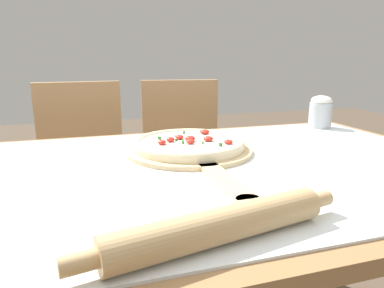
% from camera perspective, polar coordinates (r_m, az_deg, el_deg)
% --- Properties ---
extents(dining_table, '(1.50, 0.89, 0.73)m').
position_cam_1_polar(dining_table, '(0.88, 0.49, -10.08)').
color(dining_table, olive).
rests_on(dining_table, ground_plane).
extents(towel_cloth, '(1.42, 0.81, 0.00)m').
position_cam_1_polar(towel_cloth, '(0.84, 0.51, -3.92)').
color(towel_cloth, silver).
rests_on(towel_cloth, dining_table).
extents(pizza_peel, '(0.36, 0.58, 0.01)m').
position_cam_1_polar(pizza_peel, '(0.94, -0.07, -1.36)').
color(pizza_peel, '#D6B784').
rests_on(pizza_peel, towel_cloth).
extents(pizza, '(0.31, 0.31, 0.03)m').
position_cam_1_polar(pizza, '(0.96, -0.51, 0.13)').
color(pizza, beige).
rests_on(pizza, pizza_peel).
extents(rolling_pin, '(0.43, 0.12, 0.05)m').
position_cam_1_polar(rolling_pin, '(0.50, 4.64, -13.40)').
color(rolling_pin, tan).
rests_on(rolling_pin, towel_cloth).
extents(chair_left, '(0.43, 0.43, 0.89)m').
position_cam_1_polar(chair_left, '(1.63, -17.53, -3.62)').
color(chair_left, tan).
rests_on(chair_left, ground_plane).
extents(chair_right, '(0.44, 0.44, 0.89)m').
position_cam_1_polar(chair_right, '(1.69, -1.49, -2.37)').
color(chair_right, tan).
rests_on(chair_right, ground_plane).
extents(flour_cup, '(0.08, 0.08, 0.12)m').
position_cam_1_polar(flour_cup, '(1.39, 20.65, 5.08)').
color(flour_cup, '#B2B7BC').
rests_on(flour_cup, towel_cloth).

